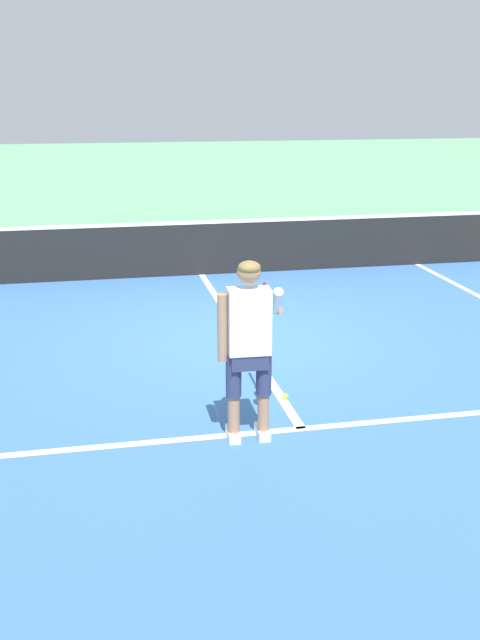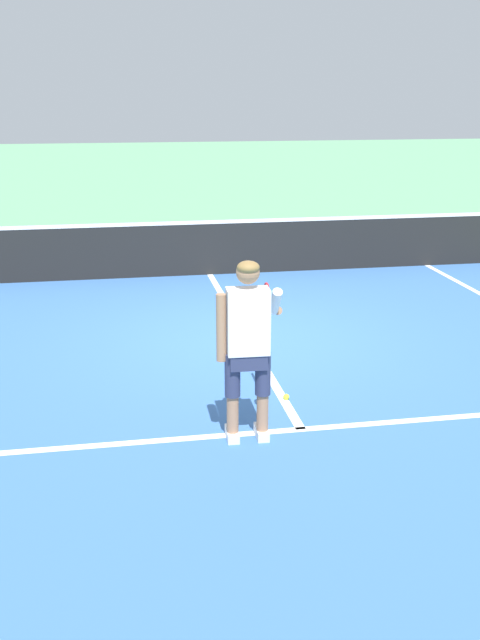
% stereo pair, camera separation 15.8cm
% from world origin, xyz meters
% --- Properties ---
extents(ground_plane, '(80.00, 80.00, 0.00)m').
position_xyz_m(ground_plane, '(0.00, 0.00, 0.00)').
color(ground_plane, '#609E70').
extents(court_inner_surface, '(10.98, 9.98, 0.00)m').
position_xyz_m(court_inner_surface, '(0.00, -1.15, 0.00)').
color(court_inner_surface, '#3866A8').
rests_on(court_inner_surface, ground).
extents(line_service, '(8.23, 0.10, 0.01)m').
position_xyz_m(line_service, '(0.00, -2.76, 0.00)').
color(line_service, white).
rests_on(line_service, ground).
extents(line_centre_service, '(0.10, 6.40, 0.01)m').
position_xyz_m(line_centre_service, '(0.00, 0.44, 0.00)').
color(line_centre_service, white).
rests_on(line_centre_service, ground).
extents(tennis_net, '(11.96, 0.08, 1.07)m').
position_xyz_m(tennis_net, '(0.00, 3.64, 0.50)').
color(tennis_net, '#333338').
rests_on(tennis_net, ground).
extents(tennis_player, '(0.66, 1.11, 1.71)m').
position_xyz_m(tennis_player, '(-0.54, -2.85, 0.99)').
color(tennis_player, white).
rests_on(tennis_player, ground).
extents(tennis_ball_near_feet, '(0.07, 0.07, 0.07)m').
position_xyz_m(tennis_ball_near_feet, '(0.03, -2.04, 0.03)').
color(tennis_ball_near_feet, '#CCE02D').
rests_on(tennis_ball_near_feet, ground).
extents(tennis_ball_by_baseline, '(0.07, 0.07, 0.07)m').
position_xyz_m(tennis_ball_by_baseline, '(-0.19, -1.81, 0.03)').
color(tennis_ball_by_baseline, '#CCE02D').
rests_on(tennis_ball_by_baseline, ground).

